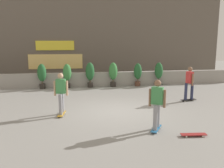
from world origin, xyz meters
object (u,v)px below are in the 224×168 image
object	(u,v)px
potted_plant_5	(159,72)
skater_far_right	(189,82)
skater_mid_plaza	(61,92)
potted_plant_4	(138,73)
potted_plant_0	(42,74)
skater_foreground	(157,103)
potted_plant_3	(113,73)
potted_plant_1	(67,74)
potted_plant_2	(90,73)
skateboard_near_camera	(194,134)

from	to	relation	value
potted_plant_5	skater_far_right	size ratio (longest dim) A/B	0.90
skater_mid_plaza	potted_plant_4	bearing A→B (deg)	51.19
potted_plant_0	skater_foreground	xyz separation A→B (m)	(4.62, -7.95, 0.04)
skater_mid_plaza	potted_plant_0	bearing A→B (deg)	104.10
potted_plant_3	potted_plant_5	xyz separation A→B (m)	(3.07, -0.00, -0.03)
potted_plant_0	potted_plant_1	world-z (taller)	potted_plant_0
potted_plant_3	skater_mid_plaza	size ratio (longest dim) A/B	0.92
potted_plant_1	skater_foreground	world-z (taller)	skater_foreground
potted_plant_0	potted_plant_5	size ratio (longest dim) A/B	1.01
potted_plant_5	skater_foreground	distance (m)	8.47
potted_plant_2	skateboard_near_camera	bearing A→B (deg)	-73.06
potted_plant_2	skater_mid_plaza	distance (m)	5.97
potted_plant_2	potted_plant_4	bearing A→B (deg)	0.00
potted_plant_2	skater_mid_plaza	size ratio (longest dim) A/B	0.94
potted_plant_4	potted_plant_0	bearing A→B (deg)	180.00
potted_plant_2	skater_foreground	size ratio (longest dim) A/B	0.94
skateboard_near_camera	potted_plant_2	bearing A→B (deg)	106.94
potted_plant_3	potted_plant_4	distance (m)	1.64
potted_plant_2	potted_plant_5	distance (m)	4.56
skater_far_right	skateboard_near_camera	xyz separation A→B (m)	(-1.93, -4.26, -0.88)
skater_far_right	skater_foreground	world-z (taller)	same
skater_mid_plaza	potted_plant_2	bearing A→B (deg)	75.28
skateboard_near_camera	potted_plant_1	bearing A→B (deg)	115.19
potted_plant_3	skater_mid_plaza	world-z (taller)	skater_mid_plaza
skateboard_near_camera	potted_plant_5	bearing A→B (deg)	77.35
potted_plant_0	potted_plant_2	bearing A→B (deg)	-0.00
potted_plant_0	skater_far_right	world-z (taller)	skater_far_right
potted_plant_2	potted_plant_3	world-z (taller)	potted_plant_2
potted_plant_1	potted_plant_4	xyz separation A→B (m)	(4.56, 0.00, -0.01)
potted_plant_1	potted_plant_0	bearing A→B (deg)	180.00
potted_plant_2	potted_plant_5	world-z (taller)	potted_plant_2
potted_plant_5	skater_far_right	distance (m)	4.37
potted_plant_4	skater_far_right	world-z (taller)	skater_far_right
skater_foreground	potted_plant_4	bearing A→B (deg)	79.47
potted_plant_2	skater_far_right	bearing A→B (deg)	-43.80
potted_plant_0	potted_plant_2	xyz separation A→B (m)	(2.97, -0.00, 0.03)
skater_far_right	skateboard_near_camera	distance (m)	4.75
potted_plant_1	skater_foreground	bearing A→B (deg)	-68.82
skater_far_right	skater_foreground	size ratio (longest dim) A/B	1.00
potted_plant_0	skateboard_near_camera	size ratio (longest dim) A/B	1.90
potted_plant_0	skater_far_right	distance (m)	8.70
potted_plant_1	potted_plant_3	xyz separation A→B (m)	(2.92, 0.00, 0.04)
potted_plant_3	potted_plant_5	size ratio (longest dim) A/B	1.03
potted_plant_3	potted_plant_0	bearing A→B (deg)	180.00
potted_plant_1	skater_mid_plaza	size ratio (longest dim) A/B	0.89
potted_plant_5	skateboard_near_camera	size ratio (longest dim) A/B	1.87
potted_plant_0	potted_plant_3	world-z (taller)	potted_plant_3
potted_plant_4	skater_far_right	size ratio (longest dim) A/B	0.88
potted_plant_1	potted_plant_4	bearing A→B (deg)	0.00
potted_plant_3	potted_plant_5	world-z (taller)	potted_plant_3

